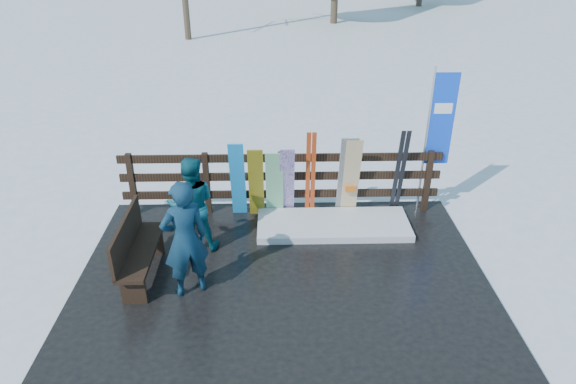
{
  "coord_description": "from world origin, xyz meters",
  "views": [
    {
      "loc": [
        -0.07,
        -5.86,
        4.72
      ],
      "look_at": [
        0.1,
        1.0,
        1.1
      ],
      "focal_mm": 32.0,
      "sensor_mm": 36.0,
      "label": 1
    }
  ],
  "objects_px": {
    "snowboard_5": "(351,178)",
    "snowboard_2": "(256,183)",
    "bench": "(136,247)",
    "snowboard_3": "(287,182)",
    "person_front": "(185,239)",
    "rental_flag": "(438,125)",
    "person_back": "(192,205)",
    "snowboard_4": "(347,177)",
    "snowboard_0": "(238,180)",
    "snowboard_1": "(275,184)"
  },
  "relations": [
    {
      "from": "snowboard_5",
      "to": "snowboard_2",
      "type": "bearing_deg",
      "value": 180.0
    },
    {
      "from": "snowboard_3",
      "to": "snowboard_4",
      "type": "distance_m",
      "value": 1.02
    },
    {
      "from": "snowboard_4",
      "to": "snowboard_5",
      "type": "bearing_deg",
      "value": -0.0
    },
    {
      "from": "snowboard_3",
      "to": "snowboard_5",
      "type": "xyz_separation_m",
      "value": [
        1.1,
        -0.0,
        0.07
      ]
    },
    {
      "from": "bench",
      "to": "person_front",
      "type": "distance_m",
      "value": 0.94
    },
    {
      "from": "snowboard_2",
      "to": "person_back",
      "type": "bearing_deg",
      "value": -136.16
    },
    {
      "from": "snowboard_3",
      "to": "rental_flag",
      "type": "bearing_deg",
      "value": 6.04
    },
    {
      "from": "snowboard_2",
      "to": "person_front",
      "type": "relative_size",
      "value": 0.8
    },
    {
      "from": "snowboard_2",
      "to": "snowboard_5",
      "type": "relative_size",
      "value": 0.88
    },
    {
      "from": "snowboard_4",
      "to": "person_front",
      "type": "distance_m",
      "value": 3.16
    },
    {
      "from": "snowboard_0",
      "to": "person_back",
      "type": "bearing_deg",
      "value": -125.13
    },
    {
      "from": "person_back",
      "to": "snowboard_5",
      "type": "bearing_deg",
      "value": -168.51
    },
    {
      "from": "snowboard_0",
      "to": "snowboard_3",
      "type": "relative_size",
      "value": 1.06
    },
    {
      "from": "snowboard_0",
      "to": "snowboard_5",
      "type": "height_order",
      "value": "snowboard_5"
    },
    {
      "from": "snowboard_1",
      "to": "rental_flag",
      "type": "relative_size",
      "value": 0.52
    },
    {
      "from": "person_front",
      "to": "person_back",
      "type": "distance_m",
      "value": 1.1
    },
    {
      "from": "bench",
      "to": "snowboard_0",
      "type": "height_order",
      "value": "snowboard_0"
    },
    {
      "from": "snowboard_2",
      "to": "snowboard_4",
      "type": "height_order",
      "value": "snowboard_4"
    },
    {
      "from": "bench",
      "to": "snowboard_2",
      "type": "relative_size",
      "value": 1.08
    },
    {
      "from": "snowboard_3",
      "to": "person_front",
      "type": "bearing_deg",
      "value": -125.12
    },
    {
      "from": "snowboard_5",
      "to": "bench",
      "type": "bearing_deg",
      "value": -153.33
    },
    {
      "from": "snowboard_3",
      "to": "snowboard_4",
      "type": "xyz_separation_m",
      "value": [
        1.02,
        -0.0,
        0.09
      ]
    },
    {
      "from": "bench",
      "to": "snowboard_0",
      "type": "distance_m",
      "value": 2.17
    },
    {
      "from": "snowboard_2",
      "to": "snowboard_5",
      "type": "distance_m",
      "value": 1.63
    },
    {
      "from": "snowboard_4",
      "to": "person_front",
      "type": "xyz_separation_m",
      "value": [
        -2.44,
        -2.02,
        0.09
      ]
    },
    {
      "from": "bench",
      "to": "rental_flag",
      "type": "xyz_separation_m",
      "value": [
        4.76,
        1.93,
        1.09
      ]
    },
    {
      "from": "snowboard_1",
      "to": "snowboard_5",
      "type": "relative_size",
      "value": 0.86
    },
    {
      "from": "snowboard_4",
      "to": "snowboard_5",
      "type": "height_order",
      "value": "snowboard_4"
    },
    {
      "from": "bench",
      "to": "snowboard_5",
      "type": "bearing_deg",
      "value": 26.67
    },
    {
      "from": "bench",
      "to": "snowboard_2",
      "type": "xyz_separation_m",
      "value": [
        1.68,
        1.66,
        0.16
      ]
    },
    {
      "from": "person_back",
      "to": "snowboard_1",
      "type": "bearing_deg",
      "value": -152.25
    },
    {
      "from": "snowboard_0",
      "to": "snowboard_3",
      "type": "xyz_separation_m",
      "value": [
        0.84,
        0.0,
        -0.05
      ]
    },
    {
      "from": "person_back",
      "to": "bench",
      "type": "bearing_deg",
      "value": 37.67
    },
    {
      "from": "snowboard_1",
      "to": "rental_flag",
      "type": "height_order",
      "value": "rental_flag"
    },
    {
      "from": "snowboard_0",
      "to": "snowboard_1",
      "type": "relative_size",
      "value": 1.14
    },
    {
      "from": "snowboard_5",
      "to": "person_front",
      "type": "xyz_separation_m",
      "value": [
        -2.52,
        -2.02,
        0.1
      ]
    },
    {
      "from": "snowboard_3",
      "to": "snowboard_1",
      "type": "bearing_deg",
      "value": 180.0
    },
    {
      "from": "snowboard_1",
      "to": "snowboard_2",
      "type": "xyz_separation_m",
      "value": [
        -0.32,
        -0.0,
        0.03
      ]
    },
    {
      "from": "bench",
      "to": "person_front",
      "type": "relative_size",
      "value": 0.87
    },
    {
      "from": "snowboard_5",
      "to": "person_front",
      "type": "relative_size",
      "value": 0.9
    },
    {
      "from": "snowboard_2",
      "to": "snowboard_5",
      "type": "xyz_separation_m",
      "value": [
        1.63,
        -0.0,
        0.09
      ]
    },
    {
      "from": "bench",
      "to": "snowboard_2",
      "type": "height_order",
      "value": "snowboard_2"
    },
    {
      "from": "bench",
      "to": "snowboard_3",
      "type": "xyz_separation_m",
      "value": [
        2.21,
        1.66,
        0.18
      ]
    },
    {
      "from": "rental_flag",
      "to": "person_front",
      "type": "relative_size",
      "value": 1.5
    },
    {
      "from": "snowboard_4",
      "to": "snowboard_5",
      "type": "xyz_separation_m",
      "value": [
        0.08,
        -0.0,
        -0.01
      ]
    },
    {
      "from": "snowboard_0",
      "to": "snowboard_2",
      "type": "bearing_deg",
      "value": -0.0
    },
    {
      "from": "snowboard_1",
      "to": "person_back",
      "type": "height_order",
      "value": "person_back"
    },
    {
      "from": "snowboard_2",
      "to": "bench",
      "type": "bearing_deg",
      "value": -135.32
    },
    {
      "from": "snowboard_3",
      "to": "person_back",
      "type": "xyz_separation_m",
      "value": [
        -1.49,
        -0.92,
        0.09
      ]
    },
    {
      "from": "snowboard_1",
      "to": "person_back",
      "type": "distance_m",
      "value": 1.58
    }
  ]
}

